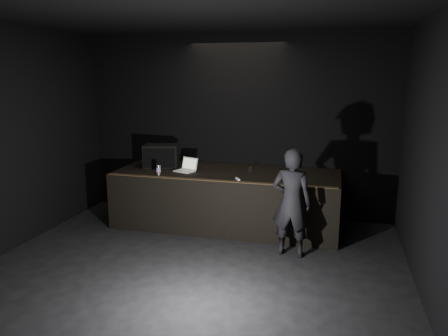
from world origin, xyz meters
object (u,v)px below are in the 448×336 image
stage_riser (227,198)px  beer_can (158,170)px  laptop (187,168)px  person (292,203)px  stage_monitor (161,156)px

stage_riser → beer_can: size_ratio=22.08×
laptop → person: (2.01, -0.97, -0.23)m
stage_monitor → person: person is taller
person → stage_riser: bearing=-34.2°
beer_can → stage_monitor: bearing=108.7°
beer_can → person: bearing=-12.5°
beer_can → person: person is taller
stage_riser → stage_monitor: stage_monitor is taller
beer_can → laptop: bearing=50.6°
person → laptop: bearing=-19.6°
beer_can → person: size_ratio=0.11×
stage_monitor → beer_can: size_ratio=3.97×
beer_can → person: 2.44m
stage_riser → stage_monitor: (-1.32, 0.11, 0.71)m
stage_monitor → laptop: stage_monitor is taller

